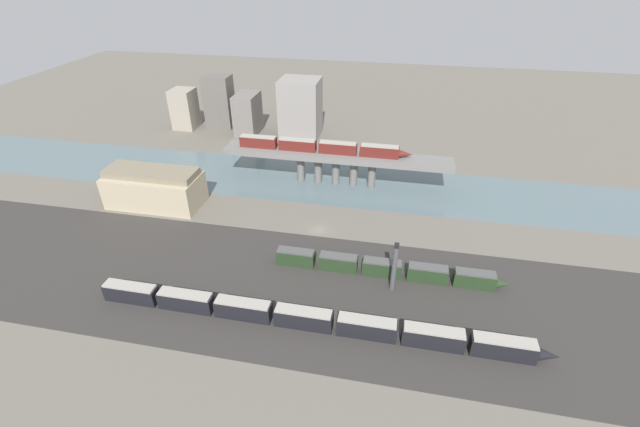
{
  "coord_description": "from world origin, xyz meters",
  "views": [
    {
      "loc": [
        18.86,
        -93.3,
        64.72
      ],
      "look_at": [
        0.0,
        1.67,
        4.21
      ],
      "focal_mm": 24.0,
      "sensor_mm": 36.0,
      "label": 1
    }
  ],
  "objects_px": {
    "signal_tower": "(394,268)",
    "train_yard_mid": "(387,268)",
    "train_on_bridge": "(322,147)",
    "train_yard_near": "(310,319)",
    "warehouse_building": "(154,188)"
  },
  "relations": [
    {
      "from": "train_yard_mid",
      "to": "train_yard_near",
      "type": "bearing_deg",
      "value": -126.35
    },
    {
      "from": "train_on_bridge",
      "to": "train_yard_mid",
      "type": "xyz_separation_m",
      "value": [
        23.54,
        -42.51,
        -10.39
      ]
    },
    {
      "from": "train_on_bridge",
      "to": "train_yard_mid",
      "type": "bearing_deg",
      "value": -61.03
    },
    {
      "from": "train_on_bridge",
      "to": "signal_tower",
      "type": "height_order",
      "value": "train_on_bridge"
    },
    {
      "from": "train_yard_near",
      "to": "warehouse_building",
      "type": "bearing_deg",
      "value": 144.84
    },
    {
      "from": "warehouse_building",
      "to": "signal_tower",
      "type": "bearing_deg",
      "value": -18.94
    },
    {
      "from": "signal_tower",
      "to": "train_yard_mid",
      "type": "bearing_deg",
      "value": 109.5
    },
    {
      "from": "signal_tower",
      "to": "warehouse_building",
      "type": "bearing_deg",
      "value": 161.06
    },
    {
      "from": "train_yard_near",
      "to": "signal_tower",
      "type": "xyz_separation_m",
      "value": [
        15.51,
        14.42,
        3.97
      ]
    },
    {
      "from": "train_on_bridge",
      "to": "warehouse_building",
      "type": "bearing_deg",
      "value": -153.06
    },
    {
      "from": "train_yard_near",
      "to": "signal_tower",
      "type": "bearing_deg",
      "value": 42.93
    },
    {
      "from": "warehouse_building",
      "to": "train_yard_near",
      "type": "bearing_deg",
      "value": -35.16
    },
    {
      "from": "train_yard_mid",
      "to": "warehouse_building",
      "type": "relative_size",
      "value": 1.97
    },
    {
      "from": "train_yard_mid",
      "to": "train_on_bridge",
      "type": "bearing_deg",
      "value": 118.97
    },
    {
      "from": "train_yard_near",
      "to": "train_yard_mid",
      "type": "relative_size",
      "value": 1.72
    }
  ]
}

